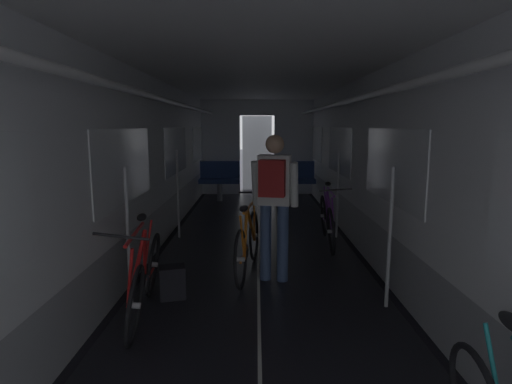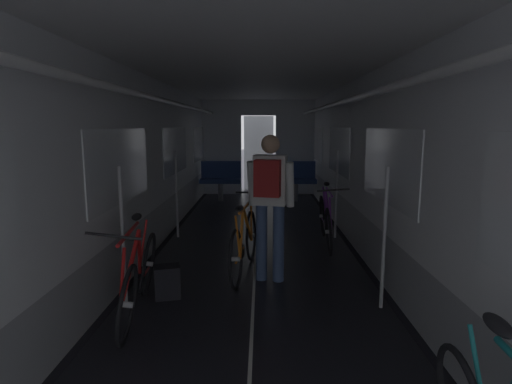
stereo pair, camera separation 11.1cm
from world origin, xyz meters
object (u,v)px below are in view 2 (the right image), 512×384
Objects in this scene: bench_seat_far_left at (221,177)px; person_cyclist_aisle at (270,195)px; bicycle_red at (138,276)px; bench_seat_far_right at (295,177)px; bicycle_orange_in_aisle at (244,242)px; bicycle_purple at (325,220)px; backpack_on_floor at (167,282)px.

bench_seat_far_left is 5.40m from person_cyclist_aisle.
person_cyclist_aisle is at bearing -78.44° from bench_seat_far_left.
bicycle_red is 1.66m from person_cyclist_aisle.
bench_seat_far_right is at bearing 72.26° from bicycle_red.
bench_seat_far_left is 0.58× the size of bicycle_red.
bicycle_orange_in_aisle is at bearing 138.80° from person_cyclist_aisle.
bicycle_red is 1.00× the size of bicycle_purple.
bicycle_orange_in_aisle is at bearing -101.56° from bench_seat_far_right.
bench_seat_far_right is 0.58× the size of bicycle_purple.
bicycle_purple is at bearing -87.72° from bench_seat_far_right.
bicycle_red is at bearing -129.31° from bicycle_orange_in_aisle.
person_cyclist_aisle is at bearing -120.15° from bicycle_purple.
bench_seat_far_right is at bearing 72.66° from backpack_on_floor.
bench_seat_far_right is 5.34m from person_cyclist_aisle.
person_cyclist_aisle is at bearing -97.79° from bench_seat_far_right.
bicycle_orange_in_aisle is 4.95× the size of backpack_on_floor.
bicycle_red is at bearing -144.50° from person_cyclist_aisle.
bench_seat_far_left is 1.80m from bench_seat_far_right.
bicycle_purple is (2.12, 2.39, 0.00)m from bicycle_red.
bench_seat_far_left is at bearing 88.40° from bicycle_red.
bicycle_red is 0.49m from backpack_on_floor.
backpack_on_floor is at bearing -135.81° from bicycle_orange_in_aisle.
bicycle_red is at bearing -91.60° from bench_seat_far_left.
bicycle_purple reaches higher than backpack_on_floor.
backpack_on_floor is at bearing -134.44° from bicycle_purple.
bench_seat_far_right is 6.04m from backpack_on_floor.
bench_seat_far_right is at bearing 78.44° from bicycle_orange_in_aisle.
bicycle_red is (-0.17, -6.16, -0.19)m from bench_seat_far_left.
backpack_on_floor is at bearing 66.71° from bicycle_red.
person_cyclist_aisle is 1.00× the size of bicycle_orange_in_aisle.
bench_seat_far_right is at bearing 92.28° from bicycle_purple.
person_cyclist_aisle reaches higher than bicycle_orange_in_aisle.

